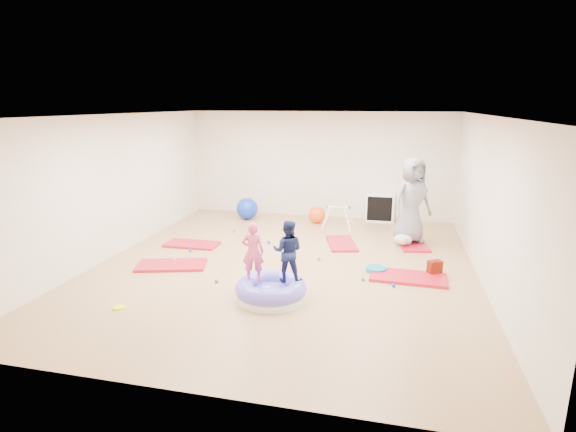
# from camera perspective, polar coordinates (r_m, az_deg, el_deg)

# --- Properties ---
(room) EXTENTS (7.01, 8.01, 2.81)m
(room) POSITION_cam_1_polar(r_m,az_deg,el_deg) (8.22, -0.48, 2.88)
(room) COLOR #A08652
(room) RESTS_ON ground
(gym_mat_front_left) EXTENTS (1.40, 0.97, 0.05)m
(gym_mat_front_left) POSITION_cam_1_polar(r_m,az_deg,el_deg) (8.83, -14.56, -6.05)
(gym_mat_front_left) COLOR red
(gym_mat_front_left) RESTS_ON ground
(gym_mat_mid_left) EXTENTS (1.15, 0.59, 0.05)m
(gym_mat_mid_left) POSITION_cam_1_polar(r_m,az_deg,el_deg) (10.00, -12.10, -3.52)
(gym_mat_mid_left) COLOR red
(gym_mat_mid_left) RESTS_ON ground
(gym_mat_center_back) EXTENTS (0.84, 1.23, 0.05)m
(gym_mat_center_back) POSITION_cam_1_polar(r_m,az_deg,el_deg) (9.91, 6.81, -3.47)
(gym_mat_center_back) COLOR red
(gym_mat_center_back) RESTS_ON ground
(gym_mat_right) EXTENTS (1.34, 0.71, 0.05)m
(gym_mat_right) POSITION_cam_1_polar(r_m,az_deg,el_deg) (8.25, 15.00, -7.53)
(gym_mat_right) COLOR red
(gym_mat_right) RESTS_ON ground
(gym_mat_rear_right) EXTENTS (0.76, 1.24, 0.05)m
(gym_mat_rear_right) POSITION_cam_1_polar(r_m,az_deg,el_deg) (10.20, 15.46, -3.38)
(gym_mat_rear_right) COLOR red
(gym_mat_rear_right) RESTS_ON ground
(inflatable_cushion) EXTENTS (1.13, 1.13, 0.36)m
(inflatable_cushion) POSITION_cam_1_polar(r_m,az_deg,el_deg) (7.17, -2.19, -9.43)
(inflatable_cushion) COLOR white
(inflatable_cushion) RESTS_ON ground
(child_pink) EXTENTS (0.38, 0.29, 0.96)m
(child_pink) POSITION_cam_1_polar(r_m,az_deg,el_deg) (7.02, -4.49, -4.15)
(child_pink) COLOR #E9487E
(child_pink) RESTS_ON inflatable_cushion
(child_navy) EXTENTS (0.50, 0.40, 0.99)m
(child_navy) POSITION_cam_1_polar(r_m,az_deg,el_deg) (6.98, -0.04, -4.10)
(child_navy) COLOR #141C47
(child_navy) RESTS_ON inflatable_cushion
(adult_caregiver) EXTENTS (1.08, 1.00, 1.85)m
(adult_caregiver) POSITION_cam_1_polar(r_m,az_deg,el_deg) (10.02, 15.45, 1.93)
(adult_caregiver) COLOR slate
(adult_caregiver) RESTS_ON gym_mat_rear_right
(infant) EXTENTS (0.39, 0.40, 0.23)m
(infant) POSITION_cam_1_polar(r_m,az_deg,el_deg) (9.93, 14.39, -2.93)
(infant) COLOR silver
(infant) RESTS_ON gym_mat_rear_right
(ball_pit_balls) EXTENTS (4.22, 3.09, 0.07)m
(ball_pit_balls) POSITION_cam_1_polar(r_m,az_deg,el_deg) (8.87, -2.83, -5.45)
(ball_pit_balls) COLOR #1231C2
(ball_pit_balls) RESTS_ON ground
(exercise_ball_blue) EXTENTS (0.57, 0.57, 0.57)m
(exercise_ball_blue) POSITION_cam_1_polar(r_m,az_deg,el_deg) (11.96, -5.21, 0.95)
(exercise_ball_blue) COLOR #1231C2
(exercise_ball_blue) RESTS_ON ground
(exercise_ball_orange) EXTENTS (0.43, 0.43, 0.43)m
(exercise_ball_orange) POSITION_cam_1_polar(r_m,az_deg,el_deg) (11.58, 3.68, 0.18)
(exercise_ball_orange) COLOR #FF4F11
(exercise_ball_orange) RESTS_ON ground
(infant_play_gym) EXTENTS (0.74, 0.70, 0.57)m
(infant_play_gym) POSITION_cam_1_polar(r_m,az_deg,el_deg) (11.02, 6.36, 0.26)
(infant_play_gym) COLOR white
(infant_play_gym) RESTS_ON ground
(cube_shelf) EXTENTS (0.73, 0.36, 0.73)m
(cube_shelf) POSITION_cam_1_polar(r_m,az_deg,el_deg) (11.92, 11.57, 1.06)
(cube_shelf) COLOR white
(cube_shelf) RESTS_ON ground
(balance_disc) EXTENTS (0.38, 0.38, 0.08)m
(balance_disc) POSITION_cam_1_polar(r_m,az_deg,el_deg) (8.44, 11.13, -6.67)
(balance_disc) COLOR #0C769A
(balance_disc) RESTS_ON ground
(backpack) EXTENTS (0.28, 0.25, 0.28)m
(backpack) POSITION_cam_1_polar(r_m,az_deg,el_deg) (8.50, 18.13, -6.30)
(backpack) COLOR #A51E02
(backpack) RESTS_ON ground
(yellow_toy) EXTENTS (0.18, 0.18, 0.03)m
(yellow_toy) POSITION_cam_1_polar(r_m,az_deg,el_deg) (7.36, -20.69, -10.81)
(yellow_toy) COLOR #FFFE00
(yellow_toy) RESTS_ON ground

